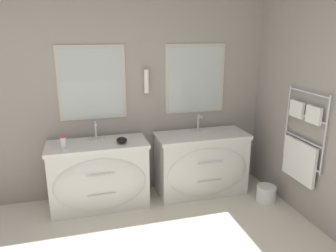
# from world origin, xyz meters

# --- Properties ---
(wall_back) EXTENTS (5.73, 0.14, 2.60)m
(wall_back) POSITION_xyz_m (0.02, 2.25, 1.30)
(wall_back) COLOR gray
(wall_back) RESTS_ON ground_plane
(wall_right) EXTENTS (0.13, 4.33, 2.60)m
(wall_right) POSITION_xyz_m (2.09, 1.00, 1.29)
(wall_right) COLOR gray
(wall_right) RESTS_ON ground_plane
(vanity_left) EXTENTS (1.15, 0.57, 0.79)m
(vanity_left) POSITION_xyz_m (-0.13, 1.90, 0.40)
(vanity_left) COLOR silver
(vanity_left) RESTS_ON ground_plane
(vanity_right) EXTENTS (1.15, 0.57, 0.79)m
(vanity_right) POSITION_xyz_m (1.16, 1.90, 0.40)
(vanity_right) COLOR silver
(vanity_right) RESTS_ON ground_plane
(faucet_left) EXTENTS (0.17, 0.14, 0.22)m
(faucet_left) POSITION_xyz_m (-0.13, 2.05, 0.89)
(faucet_left) COLOR silver
(faucet_left) RESTS_ON vanity_left
(faucet_right) EXTENTS (0.17, 0.14, 0.22)m
(faucet_right) POSITION_xyz_m (1.16, 2.05, 0.89)
(faucet_right) COLOR silver
(faucet_right) RESTS_ON vanity_right
(toiletry_bottle) EXTENTS (0.06, 0.06, 0.15)m
(toiletry_bottle) POSITION_xyz_m (-0.49, 1.84, 0.85)
(toiletry_bottle) COLOR silver
(toiletry_bottle) RESTS_ON vanity_left
(amenity_bowl) EXTENTS (0.12, 0.12, 0.07)m
(amenity_bowl) POSITION_xyz_m (0.14, 1.84, 0.82)
(amenity_bowl) COLOR black
(amenity_bowl) RESTS_ON vanity_left
(waste_bin) EXTENTS (0.24, 0.24, 0.20)m
(waste_bin) POSITION_xyz_m (1.84, 1.45, 0.11)
(waste_bin) COLOR silver
(waste_bin) RESTS_ON ground_plane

